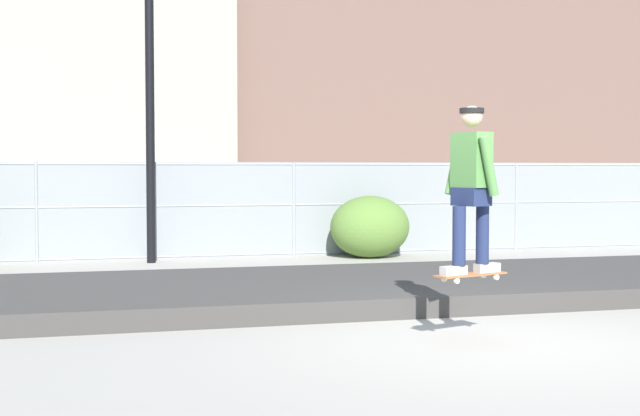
{
  "coord_description": "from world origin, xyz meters",
  "views": [
    {
      "loc": [
        -3.85,
        -7.74,
        1.71
      ],
      "look_at": [
        -0.99,
        2.99,
        1.21
      ],
      "focal_mm": 48.33,
      "sensor_mm": 36.0,
      "label": 1
    }
  ],
  "objects_px": {
    "parked_car_mid": "(333,206)",
    "shrub_center": "(364,231)",
    "skater": "(471,180)",
    "parked_car_far": "(559,203)",
    "skateboard": "(471,275)",
    "street_lamp": "(149,19)",
    "shrub_right": "(370,227)",
    "parked_car_near": "(72,209)"
  },
  "relations": [
    {
      "from": "parked_car_mid",
      "to": "shrub_center",
      "type": "distance_m",
      "value": 3.78
    },
    {
      "from": "skater",
      "to": "parked_car_far",
      "type": "bearing_deg",
      "value": 56.2
    },
    {
      "from": "skateboard",
      "to": "shrub_center",
      "type": "xyz_separation_m",
      "value": [
        1.56,
        8.24,
        -0.17
      ]
    },
    {
      "from": "street_lamp",
      "to": "parked_car_far",
      "type": "xyz_separation_m",
      "value": [
        10.59,
        3.81,
        -3.6
      ]
    },
    {
      "from": "street_lamp",
      "to": "shrub_right",
      "type": "relative_size",
      "value": 4.61
    },
    {
      "from": "skateboard",
      "to": "street_lamp",
      "type": "relative_size",
      "value": 0.11
    },
    {
      "from": "skateboard",
      "to": "shrub_center",
      "type": "bearing_deg",
      "value": 79.3
    },
    {
      "from": "skater",
      "to": "parked_car_near",
      "type": "bearing_deg",
      "value": 108.6
    },
    {
      "from": "skateboard",
      "to": "shrub_right",
      "type": "bearing_deg",
      "value": 78.76
    },
    {
      "from": "parked_car_mid",
      "to": "shrub_right",
      "type": "bearing_deg",
      "value": -95.63
    },
    {
      "from": "parked_car_far",
      "to": "street_lamp",
      "type": "bearing_deg",
      "value": -160.22
    },
    {
      "from": "skater",
      "to": "shrub_center",
      "type": "distance_m",
      "value": 8.46
    },
    {
      "from": "shrub_right",
      "to": "parked_car_mid",
      "type": "bearing_deg",
      "value": 84.37
    },
    {
      "from": "parked_car_far",
      "to": "skater",
      "type": "bearing_deg",
      "value": -123.8
    },
    {
      "from": "shrub_center",
      "to": "shrub_right",
      "type": "xyz_separation_m",
      "value": [
        0.03,
        -0.24,
        0.11
      ]
    },
    {
      "from": "skateboard",
      "to": "street_lamp",
      "type": "bearing_deg",
      "value": 107.36
    },
    {
      "from": "parked_car_far",
      "to": "shrub_center",
      "type": "xyz_separation_m",
      "value": [
        -6.48,
        -3.76,
        -0.34
      ]
    },
    {
      "from": "street_lamp",
      "to": "parked_car_far",
      "type": "height_order",
      "value": "street_lamp"
    },
    {
      "from": "skater",
      "to": "shrub_right",
      "type": "height_order",
      "value": "skater"
    },
    {
      "from": "skateboard",
      "to": "street_lamp",
      "type": "xyz_separation_m",
      "value": [
        -2.56,
        8.19,
        3.77
      ]
    },
    {
      "from": "shrub_center",
      "to": "street_lamp",
      "type": "bearing_deg",
      "value": -179.36
    },
    {
      "from": "parked_car_near",
      "to": "street_lamp",
      "type": "bearing_deg",
      "value": -68.77
    },
    {
      "from": "skateboard",
      "to": "skater",
      "type": "bearing_deg",
      "value": 169.38
    },
    {
      "from": "street_lamp",
      "to": "parked_car_near",
      "type": "bearing_deg",
      "value": 111.23
    },
    {
      "from": "street_lamp",
      "to": "parked_car_near",
      "type": "distance_m",
      "value": 5.4
    },
    {
      "from": "parked_car_mid",
      "to": "parked_car_far",
      "type": "distance_m",
      "value": 6.05
    },
    {
      "from": "skateboard",
      "to": "shrub_right",
      "type": "xyz_separation_m",
      "value": [
        1.59,
        8.0,
        -0.07
      ]
    },
    {
      "from": "skater",
      "to": "shrub_right",
      "type": "bearing_deg",
      "value": 78.76
    },
    {
      "from": "street_lamp",
      "to": "parked_car_near",
      "type": "relative_size",
      "value": 1.62
    },
    {
      "from": "street_lamp",
      "to": "parked_car_far",
      "type": "bearing_deg",
      "value": 19.78
    },
    {
      "from": "parked_car_mid",
      "to": "shrub_center",
      "type": "xyz_separation_m",
      "value": [
        -0.43,
        -3.74,
        -0.34
      ]
    },
    {
      "from": "parked_car_near",
      "to": "shrub_right",
      "type": "bearing_deg",
      "value": -35.15
    },
    {
      "from": "shrub_center",
      "to": "parked_car_mid",
      "type": "bearing_deg",
      "value": 83.5
    },
    {
      "from": "parked_car_mid",
      "to": "shrub_center",
      "type": "height_order",
      "value": "parked_car_mid"
    },
    {
      "from": "skateboard",
      "to": "parked_car_far",
      "type": "bearing_deg",
      "value": 56.2
    },
    {
      "from": "skateboard",
      "to": "shrub_center",
      "type": "distance_m",
      "value": 8.38
    },
    {
      "from": "parked_car_far",
      "to": "shrub_right",
      "type": "height_order",
      "value": "parked_car_far"
    },
    {
      "from": "skateboard",
      "to": "skater",
      "type": "height_order",
      "value": "skater"
    },
    {
      "from": "skater",
      "to": "parked_car_mid",
      "type": "bearing_deg",
      "value": 80.6
    },
    {
      "from": "parked_car_far",
      "to": "shrub_right",
      "type": "distance_m",
      "value": 7.59
    },
    {
      "from": "street_lamp",
      "to": "parked_car_near",
      "type": "xyz_separation_m",
      "value": [
        -1.46,
        3.76,
        -3.6
      ]
    },
    {
      "from": "skater",
      "to": "street_lamp",
      "type": "bearing_deg",
      "value": 107.36
    }
  ]
}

